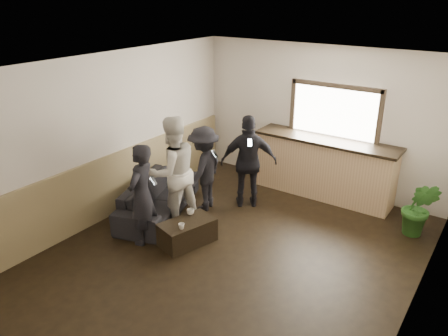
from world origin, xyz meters
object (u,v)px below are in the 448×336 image
Objects in this scene: potted_plant at (420,209)px; person_a at (142,195)px; person_c at (204,169)px; coffee_table at (187,232)px; person_d at (249,162)px; cup_a at (191,212)px; bar_counter at (325,164)px; cup_b at (181,226)px; person_b at (173,172)px; sofa at (159,197)px.

potted_plant is 4.39m from person_a.
person_a is at bearing -13.30° from person_c.
coffee_table is 1.79m from person_d.
coffee_table is 3.71m from potted_plant.
cup_a is at bearing 47.71° from person_d.
person_d is at bearing 145.72° from person_a.
person_d is (0.10, 1.65, 0.67)m from coffee_table.
cup_a is 0.07× the size of person_a.
person_c is (-1.56, -1.74, 0.13)m from bar_counter.
person_d is at bearing 89.15° from cup_b.
cup_b is 0.05× the size of person_b.
person_a reaches higher than person_c.
potted_plant is 3.62m from person_c.
person_a is at bearing -150.89° from coffee_table.
cup_b is 3.78m from potted_plant.
person_d reaches higher than person_a.
bar_counter is 2.77× the size of potted_plant.
sofa is at bearing -131.95° from bar_counter.
coffee_table is at bearing 14.77° from person_c.
bar_counter is 1.55m from person_d.
sofa is 0.95m from person_c.
person_b reaches higher than sofa.
cup_b is (0.17, -0.43, -0.00)m from cup_a.
person_c is (0.55, 0.61, 0.47)m from sofa.
person_c is at bearing -131.90° from bar_counter.
potted_plant reaches higher than sofa.
person_c reaches higher than cup_b.
person_d is (-0.96, -1.20, 0.22)m from bar_counter.
cup_a is 1.51m from person_d.
bar_counter is at bearing 137.57° from person_a.
bar_counter reaches higher than person_d.
person_c is (0.10, 0.71, -0.17)m from person_b.
coffee_table is (1.05, -0.50, -0.11)m from sofa.
bar_counter is 2.89m from cup_a.
cup_a is at bearing -125.61° from sofa.
person_c is at bearing 161.21° from person_a.
sofa reaches higher than cup_a.
bar_counter is 3.18m from sofa.
person_d is at bearing -167.42° from potted_plant.
cup_b is 0.10× the size of potted_plant.
bar_counter is at bearing 166.47° from person_b.
potted_plant is 0.60× the size of person_a.
person_a reaches higher than cup_a.
cup_a is 1.25× the size of cup_b.
person_a is (-0.60, -0.33, 0.62)m from coffee_table.
potted_plant is at bearing 158.14° from person_d.
person_d is at bearing -128.70° from bar_counter.
person_a is at bearing -132.30° from cup_a.
bar_counter reaches higher than coffee_table.
potted_plant reaches higher than cup_a.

